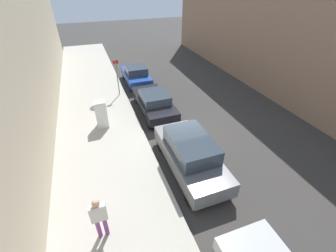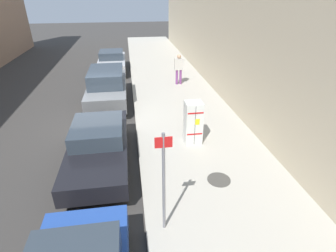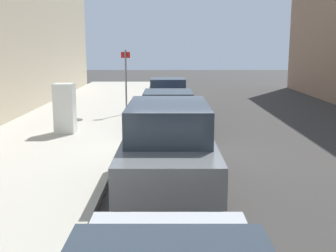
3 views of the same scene
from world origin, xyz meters
The scene contains 10 objects.
ground_plane centered at (0.00, 0.00, 0.00)m, with size 80.00×80.00×0.00m, color #383533.
sidewalk_slab centered at (-3.85, 0.00, 0.07)m, with size 4.60×44.00×0.13m, color #B2ADA0.
building_facade_near centered at (-6.99, 0.00, 3.61)m, with size 1.68×39.60×7.22m, color beige.
discarded_refrigerator centered at (-3.60, 2.60, 0.93)m, with size 0.62×0.59×1.59m.
manhole_cover centered at (-3.87, 4.92, 0.14)m, with size 0.70×0.70×0.02m, color #47443F.
street_sign_post centered at (-2.00, 6.42, 1.59)m, with size 0.36×0.07×2.60m.
pedestrian_walking_far centered at (-4.35, -4.12, 1.17)m, with size 0.51×0.24×1.77m.
parked_suv_gray centered at (-0.28, -2.12, 0.89)m, with size 1.86×4.72×1.73m.
parked_sedan_dark centered at (-0.28, 3.34, 0.74)m, with size 1.82×4.57×1.42m.
parked_hatchback_blue centered at (-0.28, 8.28, 0.75)m, with size 1.75×3.96×1.46m.
Camera 1 is at (-3.77, -8.84, 7.41)m, focal length 24.00 mm.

